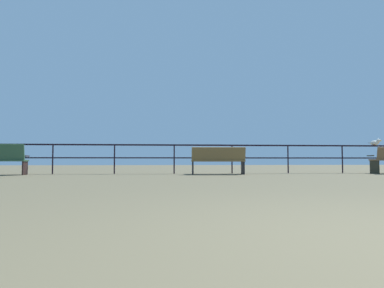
% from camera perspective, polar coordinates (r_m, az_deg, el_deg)
% --- Properties ---
extents(pier_railing, '(21.77, 0.05, 0.98)m').
position_cam_1_polar(pier_railing, '(10.98, 2.00, -1.41)').
color(pier_railing, black).
rests_on(pier_railing, ground_plane).
extents(bench_near_left, '(1.72, 0.75, 0.86)m').
position_cam_1_polar(bench_near_left, '(10.35, 4.62, -2.69)').
color(bench_near_left, brown).
rests_on(bench_near_left, ground_plane).
extents(seagull_on_rail, '(0.30, 0.43, 0.22)m').
position_cam_1_polar(seagull_on_rail, '(13.24, 29.56, 0.25)').
color(seagull_on_rail, silver).
rests_on(seagull_on_rail, pier_railing).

